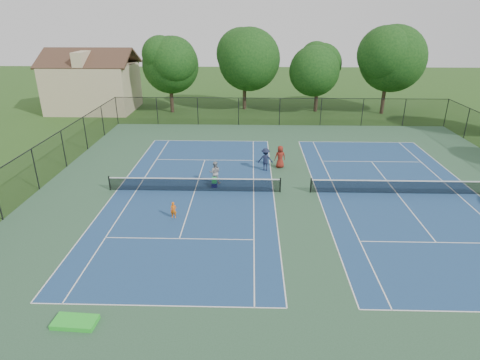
{
  "coord_description": "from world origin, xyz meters",
  "views": [
    {
      "loc": [
        -3.11,
        -25.42,
        11.51
      ],
      "look_at": [
        -3.81,
        -1.0,
        1.3
      ],
      "focal_mm": 30.0,
      "sensor_mm": 36.0,
      "label": 1
    }
  ],
  "objects_px": {
    "tree_back_c": "(318,67)",
    "bystander_b": "(266,159)",
    "tree_back_a": "(169,62)",
    "ball_hopper": "(214,180)",
    "tree_back_b": "(245,56)",
    "clapboard_house": "(93,85)",
    "tree_back_d": "(389,56)",
    "bystander_c": "(280,157)",
    "child_player": "(173,210)",
    "ball_crate": "(214,185)",
    "instructor": "(215,173)"
  },
  "relations": [
    {
      "from": "clapboard_house",
      "to": "instructor",
      "type": "relative_size",
      "value": 6.38
    },
    {
      "from": "tree_back_c",
      "to": "tree_back_b",
      "type": "bearing_deg",
      "value": 173.66
    },
    {
      "from": "tree_back_c",
      "to": "child_player",
      "type": "relative_size",
      "value": 8.03
    },
    {
      "from": "instructor",
      "to": "ball_hopper",
      "type": "height_order",
      "value": "instructor"
    },
    {
      "from": "clapboard_house",
      "to": "ball_crate",
      "type": "xyz_separation_m",
      "value": [
        17.32,
        -24.24,
        -2.94
      ]
    },
    {
      "from": "tree_back_b",
      "to": "tree_back_c",
      "type": "distance_m",
      "value": 9.12
    },
    {
      "from": "bystander_b",
      "to": "ball_hopper",
      "type": "distance_m",
      "value": 5.08
    },
    {
      "from": "clapboard_house",
      "to": "bystander_b",
      "type": "relative_size",
      "value": 5.92
    },
    {
      "from": "tree_back_b",
      "to": "child_player",
      "type": "height_order",
      "value": "tree_back_b"
    },
    {
      "from": "tree_back_d",
      "to": "clapboard_house",
      "type": "xyz_separation_m",
      "value": [
        -36.0,
        1.0,
        -3.73
      ]
    },
    {
      "from": "tree_back_c",
      "to": "ball_crate",
      "type": "distance_m",
      "value": 27.02
    },
    {
      "from": "tree_back_a",
      "to": "tree_back_c",
      "type": "distance_m",
      "value": 18.04
    },
    {
      "from": "tree_back_d",
      "to": "bystander_c",
      "type": "height_order",
      "value": "tree_back_d"
    },
    {
      "from": "tree_back_b",
      "to": "ball_hopper",
      "type": "distance_m",
      "value": 26.01
    },
    {
      "from": "tree_back_b",
      "to": "tree_back_d",
      "type": "height_order",
      "value": "tree_back_d"
    },
    {
      "from": "tree_back_b",
      "to": "instructor",
      "type": "distance_m",
      "value": 25.28
    },
    {
      "from": "tree_back_c",
      "to": "child_player",
      "type": "bearing_deg",
      "value": -113.74
    },
    {
      "from": "bystander_c",
      "to": "ball_hopper",
      "type": "relative_size",
      "value": 4.35
    },
    {
      "from": "tree_back_d",
      "to": "bystander_c",
      "type": "bearing_deg",
      "value": -125.67
    },
    {
      "from": "instructor",
      "to": "bystander_c",
      "type": "height_order",
      "value": "bystander_c"
    },
    {
      "from": "tree_back_c",
      "to": "bystander_b",
      "type": "bearing_deg",
      "value": -108.45
    },
    {
      "from": "tree_back_c",
      "to": "ball_crate",
      "type": "bearing_deg",
      "value": -113.79
    },
    {
      "from": "clapboard_house",
      "to": "bystander_b",
      "type": "xyz_separation_m",
      "value": [
        21.05,
        -20.82,
        -2.18
      ]
    },
    {
      "from": "tree_back_b",
      "to": "clapboard_house",
      "type": "xyz_separation_m",
      "value": [
        -19.0,
        -1.0,
        -3.5
      ]
    },
    {
      "from": "tree_back_a",
      "to": "instructor",
      "type": "xyz_separation_m",
      "value": [
        7.3,
        -22.56,
        -5.19
      ]
    },
    {
      "from": "tree_back_a",
      "to": "ball_hopper",
      "type": "bearing_deg",
      "value": -72.53
    },
    {
      "from": "tree_back_a",
      "to": "child_player",
      "type": "height_order",
      "value": "tree_back_a"
    },
    {
      "from": "ball_hopper",
      "to": "tree_back_b",
      "type": "bearing_deg",
      "value": 86.18
    },
    {
      "from": "tree_back_d",
      "to": "bystander_c",
      "type": "distance_m",
      "value": 24.35
    },
    {
      "from": "tree_back_d",
      "to": "instructor",
      "type": "bearing_deg",
      "value": -129.65
    },
    {
      "from": "tree_back_b",
      "to": "instructor",
      "type": "xyz_separation_m",
      "value": [
        -1.7,
        -24.56,
        -5.75
      ]
    },
    {
      "from": "ball_hopper",
      "to": "tree_back_c",
      "type": "bearing_deg",
      "value": 66.21
    },
    {
      "from": "tree_back_d",
      "to": "ball_crate",
      "type": "xyz_separation_m",
      "value": [
        -18.68,
        -23.24,
        -6.67
      ]
    },
    {
      "from": "tree_back_a",
      "to": "ball_hopper",
      "type": "distance_m",
      "value": 24.98
    },
    {
      "from": "clapboard_house",
      "to": "child_player",
      "type": "xyz_separation_m",
      "value": [
        15.26,
        -28.96,
        -2.57
      ]
    },
    {
      "from": "bystander_c",
      "to": "child_player",
      "type": "bearing_deg",
      "value": 37.88
    },
    {
      "from": "tree_back_b",
      "to": "ball_crate",
      "type": "height_order",
      "value": "tree_back_b"
    },
    {
      "from": "bystander_c",
      "to": "ball_crate",
      "type": "bearing_deg",
      "value": 25.82
    },
    {
      "from": "tree_back_a",
      "to": "bystander_c",
      "type": "xyz_separation_m",
      "value": [
        12.23,
        -19.19,
        -5.13
      ]
    },
    {
      "from": "tree_back_d",
      "to": "clapboard_house",
      "type": "distance_m",
      "value": 36.21
    },
    {
      "from": "ball_crate",
      "to": "instructor",
      "type": "bearing_deg",
      "value": 90.92
    },
    {
      "from": "ball_hopper",
      "to": "tree_back_d",
      "type": "bearing_deg",
      "value": 51.2
    },
    {
      "from": "child_player",
      "to": "tree_back_b",
      "type": "bearing_deg",
      "value": 81.23
    },
    {
      "from": "tree_back_d",
      "to": "child_player",
      "type": "relative_size",
      "value": 9.92
    },
    {
      "from": "clapboard_house",
      "to": "ball_hopper",
      "type": "bearing_deg",
      "value": -54.46
    },
    {
      "from": "tree_back_d",
      "to": "ball_crate",
      "type": "bearing_deg",
      "value": -128.8
    },
    {
      "from": "tree_back_a",
      "to": "clapboard_house",
      "type": "xyz_separation_m",
      "value": [
        -10.0,
        1.0,
        -2.95
      ]
    },
    {
      "from": "clapboard_house",
      "to": "bystander_c",
      "type": "bearing_deg",
      "value": -42.24
    },
    {
      "from": "instructor",
      "to": "ball_crate",
      "type": "height_order",
      "value": "instructor"
    },
    {
      "from": "tree_back_b",
      "to": "ball_hopper",
      "type": "relative_size",
      "value": 24.06
    }
  ]
}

